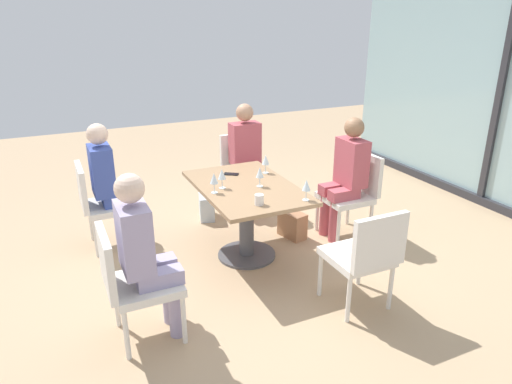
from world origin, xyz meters
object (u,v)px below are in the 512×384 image
object	(u,v)px
person_near_window	(346,172)
coffee_cup	(259,200)
chair_front_right	(132,279)
wine_glass_1	(306,186)
wine_glass_3	(260,173)
dining_table_main	(246,204)
chair_far_right	(365,253)
person_front_left	(109,180)
person_far_left	(247,153)
wine_glass_0	(222,174)
chair_near_window	(353,189)
chair_front_left	(100,201)
cell_phone_on_table	(231,174)
chair_far_left	(244,167)
handbag_0	(207,207)
person_front_right	(145,249)
wine_glass_2	(266,160)
wine_glass_4	(214,179)
handbag_1	(292,224)

from	to	relation	value
person_near_window	coffee_cup	xyz separation A→B (m)	(0.46, -1.20, 0.08)
chair_front_right	wine_glass_1	xyz separation A→B (m)	(-0.25, 1.54, 0.37)
wine_glass_3	dining_table_main	bearing A→B (deg)	-124.85
chair_far_right	person_front_left	distance (m)	2.54
person_far_left	wine_glass_0	distance (m)	1.27
person_front_left	wine_glass_3	world-z (taller)	person_front_left
chair_near_window	chair_front_left	xyz separation A→B (m)	(-0.79, -2.44, 0.00)
cell_phone_on_table	chair_front_left	bearing A→B (deg)	-76.16
chair_front_left	chair_far_left	bearing A→B (deg)	102.80
chair_near_window	chair_front_right	xyz separation A→B (m)	(0.79, -2.44, 0.00)
cell_phone_on_table	handbag_0	bearing A→B (deg)	-142.17
chair_front_right	cell_phone_on_table	distance (m)	1.68
wine_glass_3	person_far_left	bearing A→B (deg)	161.74
person_front_right	wine_glass_3	world-z (taller)	person_front_right
chair_front_right	person_near_window	size ratio (longest dim) A/B	0.69
person_front_right	wine_glass_1	world-z (taller)	person_front_right
chair_near_window	wine_glass_1	distance (m)	1.11
wine_glass_2	dining_table_main	bearing A→B (deg)	-52.08
person_near_window	wine_glass_1	xyz separation A→B (m)	(0.54, -0.79, 0.16)
wine_glass_4	cell_phone_on_table	size ratio (longest dim) A/B	1.28
chair_front_right	handbag_1	size ratio (longest dim) A/B	2.90
chair_near_window	person_front_right	xyz separation A→B (m)	(0.79, -2.33, 0.20)
person_far_left	wine_glass_0	size ratio (longest dim) A/B	6.81
dining_table_main	handbag_0	xyz separation A→B (m)	(-1.01, -0.05, -0.40)
person_front_left	wine_glass_1	bearing A→B (deg)	47.03
chair_far_left	person_front_left	bearing A→B (deg)	-76.35
coffee_cup	chair_far_right	bearing A→B (deg)	38.44
wine_glass_3	cell_phone_on_table	bearing A→B (deg)	-165.29
chair_far_right	wine_glass_3	xyz separation A→B (m)	(-1.10, -0.38, 0.37)
chair_near_window	chair_far_right	size ratio (longest dim) A/B	1.00
chair_far_right	chair_front_left	bearing A→B (deg)	-139.14
chair_front_right	person_front_right	xyz separation A→B (m)	(-0.00, 0.11, 0.20)
person_far_left	handbag_1	distance (m)	1.06
dining_table_main	person_far_left	distance (m)	1.18
cell_phone_on_table	chair_far_left	bearing A→B (deg)	-176.87
cell_phone_on_table	handbag_1	distance (m)	0.87
wine_glass_3	wine_glass_4	world-z (taller)	same
wine_glass_0	cell_phone_on_table	distance (m)	0.41
handbag_0	dining_table_main	bearing A→B (deg)	18.22
wine_glass_3	chair_far_right	bearing A→B (deg)	18.82
chair_near_window	chair_front_right	world-z (taller)	same
wine_glass_1	chair_near_window	bearing A→B (deg)	120.90
chair_far_left	wine_glass_0	distance (m)	1.40
person_near_window	wine_glass_2	distance (m)	0.84
wine_glass_3	coffee_cup	xyz separation A→B (m)	(0.39, -0.19, -0.09)
chair_near_window	wine_glass_0	distance (m)	1.49
dining_table_main	chair_far_left	distance (m)	1.27
chair_front_right	wine_glass_3	distance (m)	1.55
chair_front_right	cell_phone_on_table	size ratio (longest dim) A/B	6.04
dining_table_main	handbag_1	distance (m)	0.75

